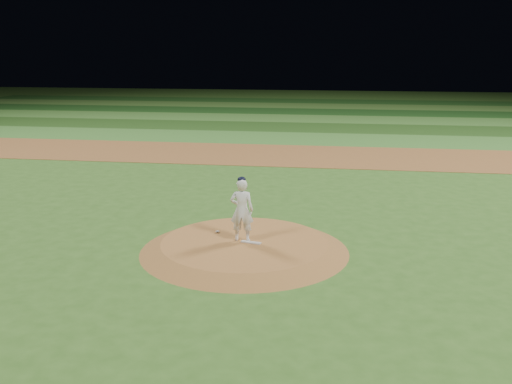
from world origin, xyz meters
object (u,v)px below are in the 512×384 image
Objects in this scene: pitchers_mound at (244,246)px; pitcher_on_mound at (242,210)px; rosin_bag at (218,232)px; pitching_rubber at (251,242)px.

pitcher_on_mound is (-0.08, 0.06, 0.98)m from pitchers_mound.
pitcher_on_mound is at bearing -35.50° from rosin_bag.
pitcher_on_mound is at bearing 141.39° from pitchers_mound.
rosin_bag is (-1.05, 0.70, 0.02)m from pitching_rubber.
pitchers_mound is 10.15× the size of pitching_rubber.
pitching_rubber is at bearing -22.50° from pitchers_mound.
pitchers_mound is 0.99m from pitcher_on_mound.
pitching_rubber reaches higher than pitchers_mound.
rosin_bag is 1.27m from pitcher_on_mound.
rosin_bag is 0.07× the size of pitcher_on_mound.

